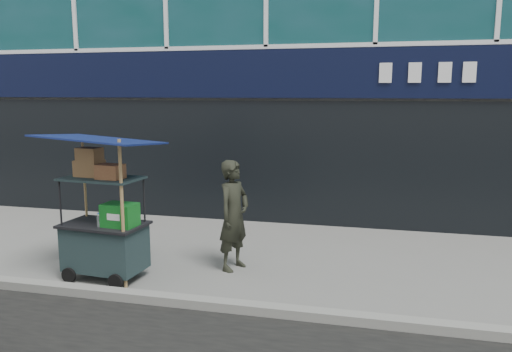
# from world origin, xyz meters

# --- Properties ---
(ground) EXTENTS (80.00, 80.00, 0.00)m
(ground) POSITION_xyz_m (0.00, 0.00, 0.00)
(ground) COLOR slate
(ground) RESTS_ON ground
(curb) EXTENTS (80.00, 0.18, 0.12)m
(curb) POSITION_xyz_m (0.00, -0.20, 0.06)
(curb) COLOR gray
(curb) RESTS_ON ground
(vendor_cart) EXTENTS (1.59, 1.19, 2.03)m
(vendor_cart) POSITION_xyz_m (-1.51, 0.42, 0.71)
(vendor_cart) COLOR #1B2D2E
(vendor_cart) RESTS_ON ground
(vendor_man) EXTENTS (0.57, 0.68, 1.61)m
(vendor_man) POSITION_xyz_m (0.11, 1.20, 0.80)
(vendor_man) COLOR black
(vendor_man) RESTS_ON ground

